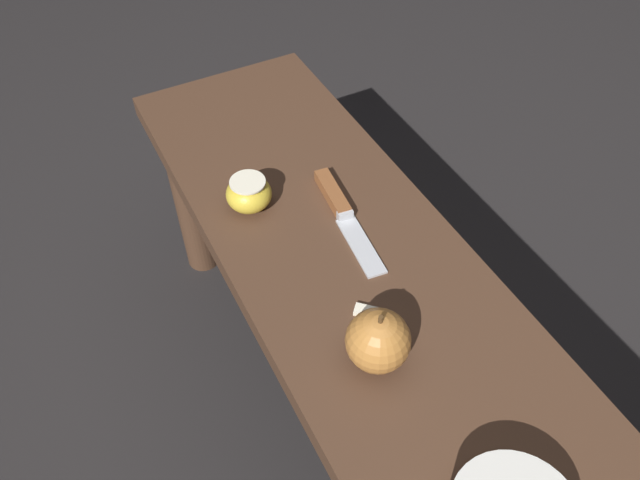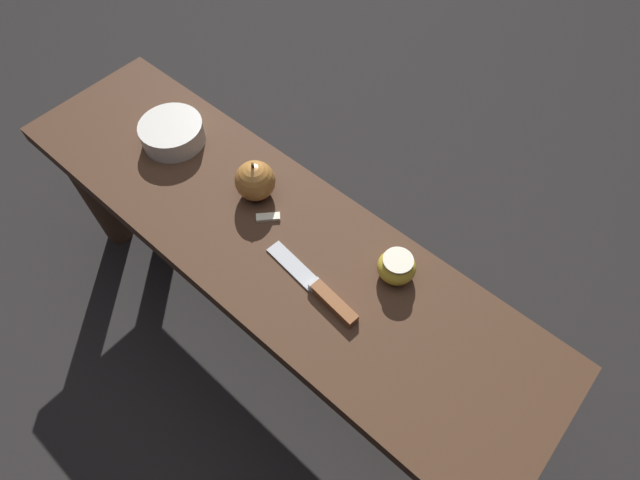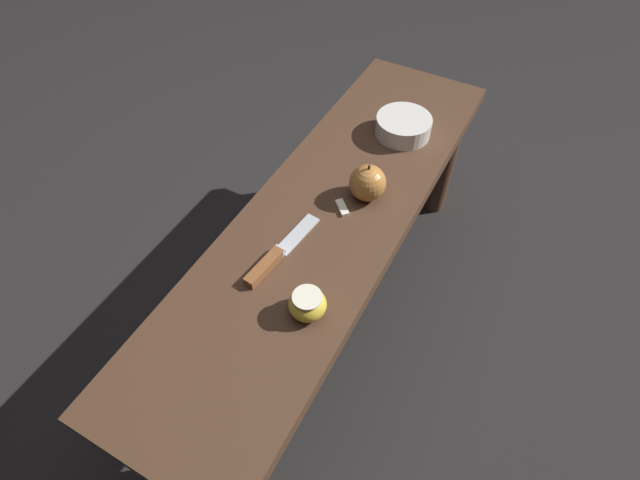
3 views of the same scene
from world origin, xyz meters
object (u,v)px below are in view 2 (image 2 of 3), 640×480
at_px(apple_cut, 397,267).
at_px(wooden_bench, 270,255).
at_px(apple_whole, 255,181).
at_px(bowl, 172,133).
at_px(knife, 323,293).

bearing_deg(apple_cut, wooden_bench, 19.01).
bearing_deg(apple_whole, bowl, 3.34).
bearing_deg(wooden_bench, knife, 169.15).
height_order(wooden_bench, knife, knife).
xyz_separation_m(apple_whole, apple_cut, (-0.34, -0.03, -0.01)).
height_order(knife, apple_cut, apple_cut).
bearing_deg(bowl, knife, 171.75).
relative_size(wooden_bench, bowl, 8.91).
relative_size(knife, bowl, 1.61).
distance_m(apple_cut, bowl, 0.60).
height_order(apple_whole, apple_cut, apple_whole).
xyz_separation_m(knife, bowl, (0.52, -0.08, 0.02)).
relative_size(wooden_bench, apple_whole, 13.36).
bearing_deg(wooden_bench, apple_cut, -160.99).
relative_size(wooden_bench, apple_cut, 17.35).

